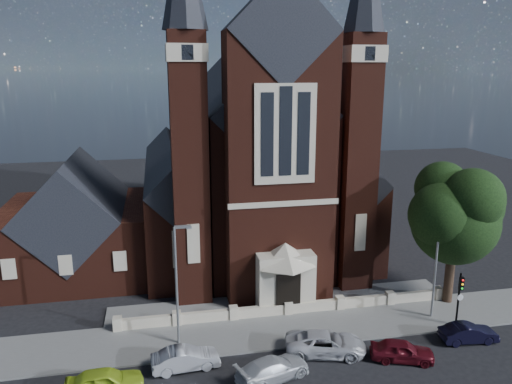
% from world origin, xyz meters
% --- Properties ---
extents(ground, '(120.00, 120.00, 0.00)m').
position_xyz_m(ground, '(0.00, 15.00, 0.00)').
color(ground, black).
rests_on(ground, ground).
extents(pavement_strip, '(60.00, 5.00, 0.12)m').
position_xyz_m(pavement_strip, '(0.00, 4.50, 0.00)').
color(pavement_strip, slate).
rests_on(pavement_strip, ground).
extents(forecourt_paving, '(26.00, 3.00, 0.14)m').
position_xyz_m(forecourt_paving, '(0.00, 8.50, 0.00)').
color(forecourt_paving, slate).
rests_on(forecourt_paving, ground).
extents(forecourt_wall, '(24.00, 0.40, 0.90)m').
position_xyz_m(forecourt_wall, '(0.00, 6.50, 0.00)').
color(forecourt_wall, beige).
rests_on(forecourt_wall, ground).
extents(church, '(20.01, 34.90, 29.20)m').
position_xyz_m(church, '(-0.00, 22.94, 8.19)').
color(church, '#461C12').
rests_on(church, ground).
extents(parish_hall, '(12.00, 12.20, 10.24)m').
position_xyz_m(parish_hall, '(-16.00, 18.00, 4.01)').
color(parish_hall, '#461C12').
rests_on(parish_hall, ground).
extents(street_tree, '(6.40, 6.60, 10.70)m').
position_xyz_m(street_tree, '(12.60, 5.71, 6.96)').
color(street_tree, black).
rests_on(street_tree, ground).
extents(street_lamp_left, '(1.16, 0.22, 8.09)m').
position_xyz_m(street_lamp_left, '(-7.91, 4.00, 4.60)').
color(street_lamp_left, gray).
rests_on(street_lamp_left, ground).
extents(street_lamp_right, '(1.16, 0.22, 8.09)m').
position_xyz_m(street_lamp_right, '(10.09, 4.00, 4.60)').
color(street_lamp_right, gray).
rests_on(street_lamp_right, ground).
extents(traffic_signal, '(0.28, 0.42, 4.00)m').
position_xyz_m(traffic_signal, '(11.00, 2.43, 2.58)').
color(traffic_signal, black).
rests_on(traffic_signal, ground).
extents(car_lime_van, '(4.29, 1.90, 1.43)m').
position_xyz_m(car_lime_van, '(-12.25, -0.24, 0.72)').
color(car_lime_van, '#B2D42A').
rests_on(car_lime_van, ground).
extents(car_silver_a, '(4.15, 1.77, 1.33)m').
position_xyz_m(car_silver_a, '(-7.73, 1.18, 0.67)').
color(car_silver_a, '#AAACB1').
rests_on(car_silver_a, ground).
extents(car_silver_b, '(4.87, 3.26, 1.31)m').
position_xyz_m(car_silver_b, '(-2.86, -0.83, 0.65)').
color(car_silver_b, '#B7BBBF').
rests_on(car_silver_b, ground).
extents(car_white_suv, '(5.49, 3.52, 1.41)m').
position_xyz_m(car_white_suv, '(1.00, 1.08, 0.70)').
color(car_white_suv, silver).
rests_on(car_white_suv, ground).
extents(car_dark_red, '(4.14, 2.73, 1.31)m').
position_xyz_m(car_dark_red, '(5.34, -0.56, 0.66)').
color(car_dark_red, '#560E18').
rests_on(car_dark_red, ground).
extents(car_navy, '(3.84, 1.60, 1.23)m').
position_xyz_m(car_navy, '(10.64, 0.56, 0.62)').
color(car_navy, black).
rests_on(car_navy, ground).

